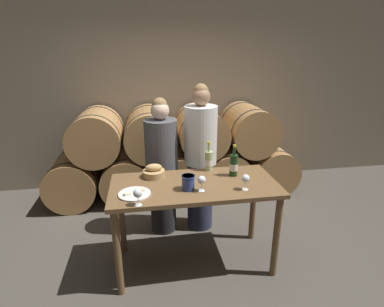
% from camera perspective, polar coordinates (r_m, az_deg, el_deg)
% --- Properties ---
extents(ground_plane, '(10.00, 10.00, 0.00)m').
position_cam_1_polar(ground_plane, '(3.30, 0.44, -19.88)').
color(ground_plane, '#4C473F').
extents(stone_wall_back, '(10.00, 0.12, 3.20)m').
position_cam_1_polar(stone_wall_back, '(4.71, -4.13, 13.42)').
color(stone_wall_back, gray).
rests_on(stone_wall_back, ground_plane).
extents(barrel_stack, '(3.59, 0.88, 1.31)m').
position_cam_1_polar(barrel_stack, '(4.38, -3.11, -0.22)').
color(barrel_stack, '#A87A47').
rests_on(barrel_stack, ground_plane).
extents(tasting_table, '(1.56, 0.73, 0.89)m').
position_cam_1_polar(tasting_table, '(2.87, 0.48, -8.00)').
color(tasting_table, brown).
rests_on(tasting_table, ground_plane).
extents(person_left, '(0.37, 0.37, 1.60)m').
position_cam_1_polar(person_left, '(3.43, -5.74, -2.67)').
color(person_left, '#232326').
rests_on(person_left, ground_plane).
extents(person_right, '(0.37, 0.37, 1.73)m').
position_cam_1_polar(person_right, '(3.46, 1.61, -1.07)').
color(person_right, '#2D334C').
rests_on(person_right, ground_plane).
extents(wine_bottle_red, '(0.08, 0.08, 0.32)m').
position_cam_1_polar(wine_bottle_red, '(2.98, 7.94, -2.20)').
color(wine_bottle_red, '#193819').
rests_on(wine_bottle_red, tasting_table).
extents(wine_bottle_white, '(0.08, 0.08, 0.31)m').
position_cam_1_polar(wine_bottle_white, '(3.09, 3.18, -1.37)').
color(wine_bottle_white, '#ADBC7F').
rests_on(wine_bottle_white, tasting_table).
extents(blue_crock, '(0.12, 0.12, 0.14)m').
position_cam_1_polar(blue_crock, '(2.68, -0.72, -5.44)').
color(blue_crock, navy).
rests_on(blue_crock, tasting_table).
extents(bread_basket, '(0.22, 0.22, 0.13)m').
position_cam_1_polar(bread_basket, '(2.97, -7.28, -3.49)').
color(bread_basket, tan).
rests_on(bread_basket, tasting_table).
extents(cheese_plate, '(0.28, 0.28, 0.04)m').
position_cam_1_polar(cheese_plate, '(2.66, -10.90, -7.53)').
color(cheese_plate, white).
rests_on(cheese_plate, tasting_table).
extents(wine_glass_far_left, '(0.07, 0.07, 0.15)m').
position_cam_1_polar(wine_glass_far_left, '(2.44, -10.30, -7.53)').
color(wine_glass_far_left, white).
rests_on(wine_glass_far_left, tasting_table).
extents(wine_glass_left, '(0.07, 0.07, 0.15)m').
position_cam_1_polar(wine_glass_left, '(2.64, 1.84, -5.11)').
color(wine_glass_left, white).
rests_on(wine_glass_left, tasting_table).
extents(wine_glass_center, '(0.07, 0.07, 0.15)m').
position_cam_1_polar(wine_glass_center, '(2.71, 10.18, -4.78)').
color(wine_glass_center, white).
rests_on(wine_glass_center, tasting_table).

